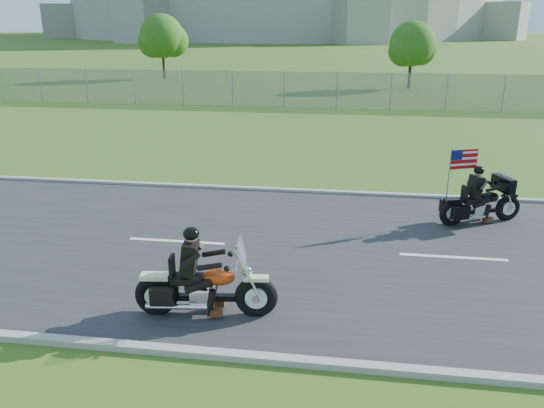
# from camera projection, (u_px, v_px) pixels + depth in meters

# --- Properties ---
(ground) EXTENTS (420.00, 420.00, 0.00)m
(ground) POSITION_uv_depth(u_px,v_px,m) (265.00, 248.00, 11.64)
(ground) COLOR #2E5019
(ground) RESTS_ON ground
(road) EXTENTS (120.00, 8.00, 0.04)m
(road) POSITION_uv_depth(u_px,v_px,m) (265.00, 247.00, 11.64)
(road) COLOR #28282B
(road) RESTS_ON ground
(curb_north) EXTENTS (120.00, 0.18, 0.12)m
(curb_north) POSITION_uv_depth(u_px,v_px,m) (286.00, 191.00, 15.41)
(curb_north) COLOR #9E9B93
(curb_north) RESTS_ON ground
(curb_south) EXTENTS (120.00, 0.18, 0.12)m
(curb_south) POSITION_uv_depth(u_px,v_px,m) (222.00, 355.00, 7.84)
(curb_south) COLOR #9E9B93
(curb_south) RESTS_ON ground
(fence) EXTENTS (60.00, 0.03, 2.00)m
(fence) POSITION_uv_depth(u_px,v_px,m) (233.00, 88.00, 30.69)
(fence) COLOR gray
(fence) RESTS_ON ground
(tree_fence_near) EXTENTS (3.52, 3.28, 4.75)m
(tree_fence_near) POSITION_uv_depth(u_px,v_px,m) (412.00, 46.00, 37.95)
(tree_fence_near) COLOR #382316
(tree_fence_near) RESTS_ON ground
(tree_fence_mid) EXTENTS (3.96, 3.69, 5.30)m
(tree_fence_mid) POSITION_uv_depth(u_px,v_px,m) (163.00, 38.00, 44.26)
(tree_fence_mid) COLOR #382316
(tree_fence_mid) RESTS_ON ground
(motorcycle_lead) EXTENTS (2.41, 0.75, 1.62)m
(motorcycle_lead) POSITION_uv_depth(u_px,v_px,m) (204.00, 289.00, 8.81)
(motorcycle_lead) COLOR black
(motorcycle_lead) RESTS_ON ground
(motorcycle_follow) EXTENTS (2.10, 1.12, 1.84)m
(motorcycle_follow) POSITION_uv_depth(u_px,v_px,m) (481.00, 204.00, 12.88)
(motorcycle_follow) COLOR black
(motorcycle_follow) RESTS_ON ground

